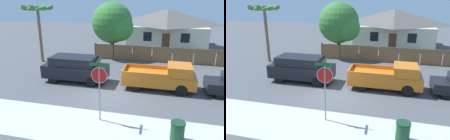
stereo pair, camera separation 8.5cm
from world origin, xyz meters
TOP-DOWN VIEW (x-y plane):
  - ground_plane at (0.00, 0.00)m, footprint 80.00×80.00m
  - sidewalk_strip at (0.00, -3.60)m, footprint 36.00×3.20m
  - wooden_fence at (3.22, 8.76)m, footprint 13.73×0.12m
  - house at (3.48, 17.43)m, footprint 10.52×6.81m
  - oak_tree at (-1.87, 9.84)m, footprint 4.43×4.22m
  - palm_tree at (-8.32, 6.31)m, footprint 2.67×2.88m
  - red_suv at (-2.98, 2.07)m, footprint 4.77×1.96m
  - orange_pickup at (3.40, 2.07)m, footprint 4.86×2.01m
  - stop_sign at (0.43, -2.88)m, footprint 0.93×0.84m
  - trash_bin at (4.24, -3.68)m, footprint 0.64×0.64m

SIDE VIEW (x-z plane):
  - ground_plane at x=0.00m, z-range 0.00..0.00m
  - sidewalk_strip at x=0.00m, z-range 0.00..0.01m
  - trash_bin at x=4.24m, z-range 0.01..0.91m
  - wooden_fence at x=3.22m, z-range -0.05..1.57m
  - orange_pickup at x=3.40m, z-range -0.03..1.78m
  - red_suv at x=-2.98m, z-range 0.08..1.99m
  - stop_sign at x=0.43m, z-range 0.59..3.85m
  - house at x=3.48m, z-range 0.09..4.74m
  - oak_tree at x=-1.87m, z-range 0.63..6.31m
  - palm_tree at x=-8.32m, z-range 1.94..7.35m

